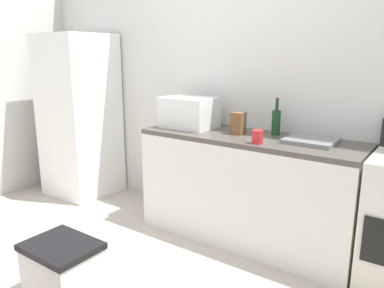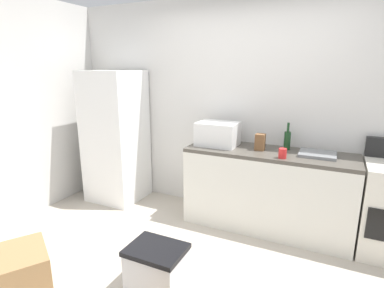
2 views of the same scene
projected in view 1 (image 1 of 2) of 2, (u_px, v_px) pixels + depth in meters
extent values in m
cube|color=silver|center=(239.00, 81.00, 3.39)|extent=(5.00, 0.10, 2.60)
cube|color=silver|center=(247.00, 191.00, 3.15)|extent=(1.80, 0.60, 0.86)
cube|color=#4C473F|center=(249.00, 138.00, 3.04)|extent=(1.80, 0.60, 0.04)
cube|color=white|center=(80.00, 116.00, 4.16)|extent=(0.68, 0.66, 1.75)
cube|color=white|center=(189.00, 112.00, 3.35)|extent=(0.46, 0.34, 0.27)
cube|color=slate|center=(311.00, 141.00, 2.80)|extent=(0.36, 0.32, 0.03)
cylinder|color=#193F1E|center=(276.00, 123.00, 3.05)|extent=(0.07, 0.07, 0.20)
cylinder|color=#193F1E|center=(277.00, 104.00, 3.02)|extent=(0.03, 0.03, 0.10)
cylinder|color=red|center=(257.00, 137.00, 2.77)|extent=(0.08, 0.08, 0.10)
cube|color=brown|center=(238.00, 123.00, 3.08)|extent=(0.10, 0.10, 0.18)
cube|color=silver|center=(64.00, 273.00, 2.42)|extent=(0.44, 0.34, 0.34)
cube|color=black|center=(61.00, 247.00, 2.38)|extent=(0.46, 0.36, 0.04)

